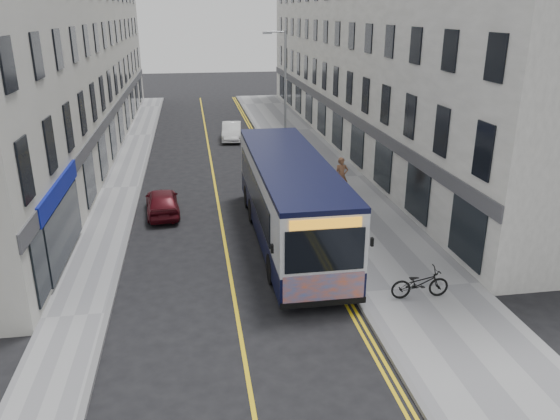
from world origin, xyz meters
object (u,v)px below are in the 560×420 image
object	(u,v)px
bicycle	(420,283)
pedestrian_near	(341,176)
car_maroon	(162,202)
city_bus	(289,197)
streetlamp	(284,97)
pedestrian_far	(310,162)
car_white	(232,131)

from	to	relation	value
bicycle	pedestrian_near	size ratio (longest dim) A/B	1.02
car_maroon	city_bus	bearing A→B (deg)	138.05
car_maroon	pedestrian_near	bearing A→B (deg)	-176.55
city_bus	pedestrian_near	distance (m)	6.49
pedestrian_near	streetlamp	bearing A→B (deg)	117.23
pedestrian_near	pedestrian_far	xyz separation A→B (m)	(-1.04, 2.86, -0.00)
city_bus	pedestrian_near	xyz separation A→B (m)	(3.65, 5.30, -0.84)
pedestrian_near	car_maroon	distance (m)	9.04
pedestrian_near	car_white	xyz separation A→B (m)	(-4.51, 13.90, -0.44)
bicycle	car_white	xyz separation A→B (m)	(-4.19, 24.78, 0.01)
city_bus	bicycle	size ratio (longest dim) A/B	6.21
city_bus	bicycle	distance (m)	6.62
pedestrian_near	car_white	size ratio (longest dim) A/B	0.49
bicycle	car_maroon	distance (m)	12.91
city_bus	pedestrian_far	bearing A→B (deg)	72.23
streetlamp	car_white	bearing A→B (deg)	104.87
city_bus	car_white	bearing A→B (deg)	92.54
pedestrian_far	city_bus	bearing A→B (deg)	-120.90
bicycle	pedestrian_far	distance (m)	13.76
streetlamp	pedestrian_near	xyz separation A→B (m)	(2.14, -4.98, -3.31)
bicycle	pedestrian_near	xyz separation A→B (m)	(0.31, 10.87, 0.44)
bicycle	car_maroon	bearing A→B (deg)	43.27
bicycle	pedestrian_near	distance (m)	10.89
bicycle	pedestrian_far	size ratio (longest dim) A/B	1.02
streetlamp	city_bus	distance (m)	10.67
pedestrian_near	pedestrian_far	world-z (taller)	pedestrian_near
streetlamp	pedestrian_near	size ratio (longest dim) A/B	4.20
car_white	pedestrian_far	bearing A→B (deg)	-67.03
streetlamp	city_bus	world-z (taller)	streetlamp
streetlamp	car_maroon	xyz separation A→B (m)	(-6.80, -6.25, -3.76)
bicycle	pedestrian_far	bearing A→B (deg)	4.37
city_bus	car_white	world-z (taller)	city_bus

